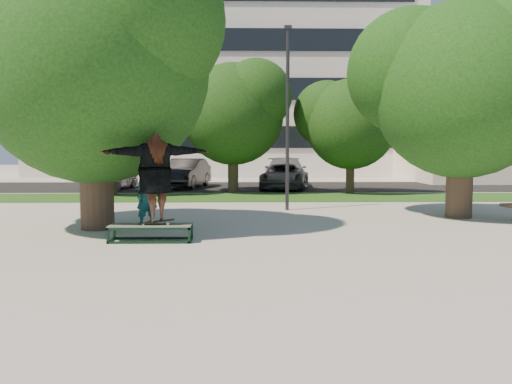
{
  "coord_description": "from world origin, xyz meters",
  "views": [
    {
      "loc": [
        -0.4,
        -11.76,
        2.0
      ],
      "look_at": [
        -0.14,
        0.6,
        0.98
      ],
      "focal_mm": 35.0,
      "sensor_mm": 36.0,
      "label": 1
    }
  ],
  "objects_px": {
    "car_dark": "(186,173)",
    "car_grey": "(283,177)",
    "bystander": "(147,197)",
    "car_silver_b": "(285,172)",
    "grind_box": "(151,233)",
    "tree_right": "(459,80)",
    "lamppost": "(288,116)",
    "car_silver_a": "(114,177)",
    "tree_left": "(91,54)"
  },
  "relations": [
    {
      "from": "grind_box",
      "to": "car_silver_a",
      "type": "height_order",
      "value": "car_silver_a"
    },
    {
      "from": "grind_box",
      "to": "car_silver_a",
      "type": "distance_m",
      "value": 15.89
    },
    {
      "from": "lamppost",
      "to": "car_silver_a",
      "type": "relative_size",
      "value": 1.61
    },
    {
      "from": "lamppost",
      "to": "car_silver_a",
      "type": "distance_m",
      "value": 12.73
    },
    {
      "from": "car_silver_a",
      "to": "car_dark",
      "type": "bearing_deg",
      "value": 22.91
    },
    {
      "from": "car_grey",
      "to": "car_dark",
      "type": "bearing_deg",
      "value": 174.89
    },
    {
      "from": "tree_right",
      "to": "car_dark",
      "type": "height_order",
      "value": "tree_right"
    },
    {
      "from": "car_grey",
      "to": "car_silver_b",
      "type": "relative_size",
      "value": 0.85
    },
    {
      "from": "lamppost",
      "to": "car_grey",
      "type": "xyz_separation_m",
      "value": [
        0.56,
        9.09,
        -2.49
      ]
    },
    {
      "from": "car_dark",
      "to": "lamppost",
      "type": "bearing_deg",
      "value": -56.06
    },
    {
      "from": "car_silver_b",
      "to": "lamppost",
      "type": "bearing_deg",
      "value": -91.71
    },
    {
      "from": "tree_left",
      "to": "car_silver_a",
      "type": "xyz_separation_m",
      "value": [
        -2.99,
        13.24,
        -3.78
      ]
    },
    {
      "from": "bystander",
      "to": "car_silver_a",
      "type": "bearing_deg",
      "value": 73.95
    },
    {
      "from": "lamppost",
      "to": "bystander",
      "type": "relative_size",
      "value": 3.81
    },
    {
      "from": "car_silver_a",
      "to": "car_dark",
      "type": "xyz_separation_m",
      "value": [
        3.63,
        0.96,
        0.15
      ]
    },
    {
      "from": "car_silver_a",
      "to": "car_silver_b",
      "type": "xyz_separation_m",
      "value": [
        9.08,
        1.62,
        0.16
      ]
    },
    {
      "from": "grind_box",
      "to": "car_dark",
      "type": "height_order",
      "value": "car_dark"
    },
    {
      "from": "tree_left",
      "to": "car_silver_a",
      "type": "relative_size",
      "value": 1.88
    },
    {
      "from": "grind_box",
      "to": "car_grey",
      "type": "relative_size",
      "value": 0.38
    },
    {
      "from": "lamppost",
      "to": "tree_right",
      "type": "bearing_deg",
      "value": -21.28
    },
    {
      "from": "car_silver_b",
      "to": "car_grey",
      "type": "bearing_deg",
      "value": -94.69
    },
    {
      "from": "car_silver_a",
      "to": "car_grey",
      "type": "xyz_separation_m",
      "value": [
        8.85,
        -0.24,
        0.02
      ]
    },
    {
      "from": "car_silver_a",
      "to": "car_grey",
      "type": "relative_size",
      "value": 0.8
    },
    {
      "from": "grind_box",
      "to": "bystander",
      "type": "bearing_deg",
      "value": 102.97
    },
    {
      "from": "bystander",
      "to": "car_grey",
      "type": "bearing_deg",
      "value": 36.28
    },
    {
      "from": "car_dark",
      "to": "car_silver_b",
      "type": "distance_m",
      "value": 5.49
    },
    {
      "from": "tree_left",
      "to": "bystander",
      "type": "distance_m",
      "value": 3.86
    },
    {
      "from": "car_silver_a",
      "to": "car_silver_b",
      "type": "bearing_deg",
      "value": 18.21
    },
    {
      "from": "car_dark",
      "to": "car_grey",
      "type": "bearing_deg",
      "value": -3.36
    },
    {
      "from": "bystander",
      "to": "car_grey",
      "type": "xyz_separation_m",
      "value": [
        4.54,
        12.85,
        -0.14
      ]
    },
    {
      "from": "lamppost",
      "to": "grind_box",
      "type": "xyz_separation_m",
      "value": [
        -3.5,
        -5.82,
        -2.96
      ]
    },
    {
      "from": "car_silver_a",
      "to": "tree_left",
      "type": "bearing_deg",
      "value": -69.17
    },
    {
      "from": "grind_box",
      "to": "car_grey",
      "type": "distance_m",
      "value": 15.46
    },
    {
      "from": "grind_box",
      "to": "car_silver_a",
      "type": "xyz_separation_m",
      "value": [
        -4.79,
        15.15,
        0.46
      ]
    },
    {
      "from": "bystander",
      "to": "car_grey",
      "type": "height_order",
      "value": "bystander"
    },
    {
      "from": "tree_right",
      "to": "bystander",
      "type": "height_order",
      "value": "tree_right"
    },
    {
      "from": "grind_box",
      "to": "car_silver_a",
      "type": "bearing_deg",
      "value": 107.53
    },
    {
      "from": "bystander",
      "to": "car_dark",
      "type": "distance_m",
      "value": 14.07
    },
    {
      "from": "bystander",
      "to": "car_dark",
      "type": "xyz_separation_m",
      "value": [
        -0.68,
        14.06,
        -0.01
      ]
    },
    {
      "from": "tree_right",
      "to": "grind_box",
      "type": "relative_size",
      "value": 3.62
    },
    {
      "from": "grind_box",
      "to": "bystander",
      "type": "height_order",
      "value": "bystander"
    },
    {
      "from": "tree_left",
      "to": "grind_box",
      "type": "relative_size",
      "value": 3.95
    },
    {
      "from": "car_dark",
      "to": "car_silver_b",
      "type": "height_order",
      "value": "car_silver_b"
    },
    {
      "from": "car_grey",
      "to": "car_silver_b",
      "type": "height_order",
      "value": "car_silver_b"
    },
    {
      "from": "tree_left",
      "to": "car_grey",
      "type": "height_order",
      "value": "tree_left"
    },
    {
      "from": "car_dark",
      "to": "car_grey",
      "type": "relative_size",
      "value": 1.01
    },
    {
      "from": "car_dark",
      "to": "car_grey",
      "type": "distance_m",
      "value": 5.36
    },
    {
      "from": "lamppost",
      "to": "grind_box",
      "type": "relative_size",
      "value": 3.39
    },
    {
      "from": "grind_box",
      "to": "tree_left",
      "type": "bearing_deg",
      "value": 133.16
    },
    {
      "from": "bystander",
      "to": "grind_box",
      "type": "bearing_deg",
      "value": -111.31
    }
  ]
}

